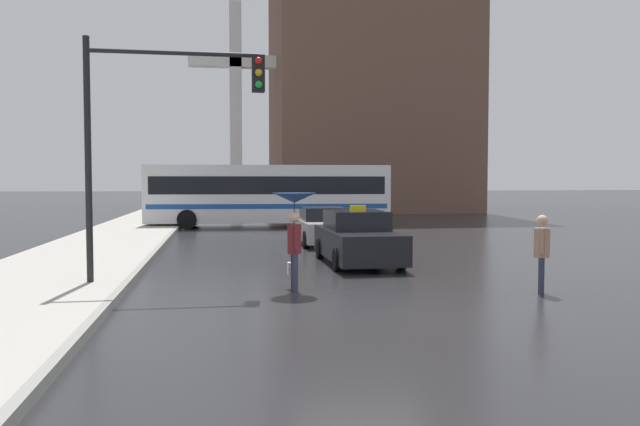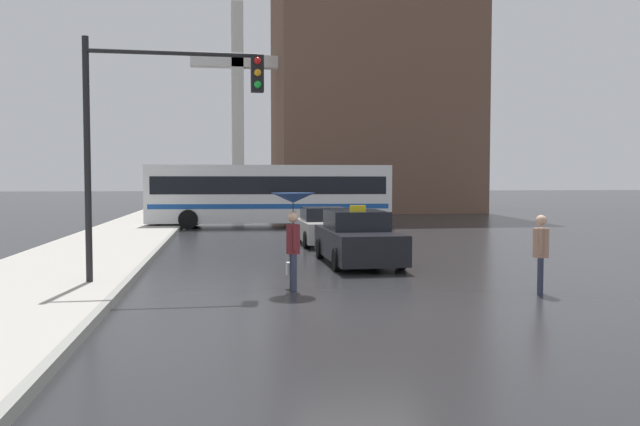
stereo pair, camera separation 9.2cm
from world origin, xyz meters
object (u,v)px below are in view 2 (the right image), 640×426
object	(u,v)px
taxi	(357,239)
monument_cross	(238,94)
pedestrian_with_umbrella	(293,215)
sedan_red	(325,227)
city_bus	(270,193)
pedestrian_man	(541,247)
traffic_light	(161,114)

from	to	relation	value
taxi	monument_cross	world-z (taller)	monument_cross
pedestrian_with_umbrella	taxi	bearing A→B (deg)	-32.71
sedan_red	monument_cross	size ratio (longest dim) A/B	0.26
city_bus	monument_cross	xyz separation A→B (m)	(-1.20, 15.74, 7.21)
pedestrian_with_umbrella	monument_cross	size ratio (longest dim) A/B	0.13
city_bus	monument_cross	world-z (taller)	monument_cross
city_bus	pedestrian_man	world-z (taller)	city_bus
taxi	traffic_light	xyz separation A→B (m)	(-5.10, -3.32, 3.11)
sedan_red	pedestrian_with_umbrella	bearing A→B (deg)	76.71
sedan_red	taxi	bearing A→B (deg)	90.18
sedan_red	pedestrian_with_umbrella	size ratio (longest dim) A/B	1.95
city_bus	pedestrian_man	bearing A→B (deg)	15.26
taxi	monument_cross	size ratio (longest dim) A/B	0.29
traffic_light	monument_cross	distance (m)	34.34
sedan_red	pedestrian_man	distance (m)	11.29
traffic_light	city_bus	bearing A→B (deg)	78.38
taxi	pedestrian_with_umbrella	xyz separation A→B (m)	(-2.32, -4.17, 0.94)
taxi	monument_cross	xyz separation A→B (m)	(-2.57, 30.54, 8.28)
pedestrian_with_umbrella	sedan_red	bearing A→B (deg)	-16.90
taxi	traffic_light	bearing A→B (deg)	33.03
pedestrian_with_umbrella	monument_cross	world-z (taller)	monument_cross
traffic_light	monument_cross	world-z (taller)	monument_cross
pedestrian_man	traffic_light	world-z (taller)	traffic_light
pedestrian_with_umbrella	traffic_light	xyz separation A→B (m)	(-2.79, 0.85, 2.17)
sedan_red	pedestrian_man	bearing A→B (deg)	103.92
sedan_red	city_bus	distance (m)	9.39
pedestrian_with_umbrella	monument_cross	xyz separation A→B (m)	(-0.25, 34.70, 7.34)
taxi	city_bus	distance (m)	14.90
city_bus	pedestrian_with_umbrella	distance (m)	18.99
sedan_red	pedestrian_man	size ratio (longest dim) A/B	2.48
pedestrian_with_umbrella	pedestrian_man	xyz separation A→B (m)	(5.02, -1.22, -0.66)
taxi	sedan_red	world-z (taller)	taxi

